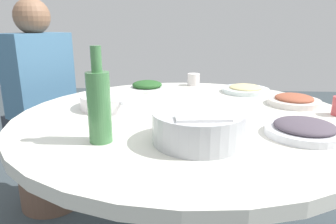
{
  "coord_description": "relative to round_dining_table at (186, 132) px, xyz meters",
  "views": [
    {
      "loc": [
        -0.01,
        1.17,
        1.09
      ],
      "look_at": [
        0.07,
        0.06,
        0.76
      ],
      "focal_mm": 32.95,
      "sensor_mm": 36.0,
      "label": 1
    }
  ],
  "objects": [
    {
      "name": "green_bottle",
      "position": [
        0.25,
        0.32,
        0.19
      ],
      "size": [
        0.07,
        0.07,
        0.28
      ],
      "color": "#427945",
      "rests_on": "round_dining_table"
    },
    {
      "name": "rice_bowl",
      "position": [
        -0.04,
        0.3,
        0.13
      ],
      "size": [
        0.28,
        0.28,
        0.1
      ],
      "color": "#B2B5BA",
      "rests_on": "round_dining_table"
    },
    {
      "name": "diner_left",
      "position": [
        0.84,
        -0.49,
        0.11
      ],
      "size": [
        0.45,
        0.45,
        0.76
      ],
      "color": "#2D333D",
      "rests_on": "stool_for_diner_left"
    },
    {
      "name": "dish_stirfry",
      "position": [
        -0.47,
        -0.17,
        0.1
      ],
      "size": [
        0.22,
        0.22,
        0.05
      ],
      "color": "silver",
      "rests_on": "round_dining_table"
    },
    {
      "name": "dish_noodles",
      "position": [
        -0.3,
        -0.42,
        0.1
      ],
      "size": [
        0.24,
        0.24,
        0.04
      ],
      "color": "silver",
      "rests_on": "round_dining_table"
    },
    {
      "name": "stool_for_diner_left",
      "position": [
        0.84,
        -0.49,
        -0.44
      ],
      "size": [
        0.37,
        0.37,
        0.46
      ],
      "primitive_type": "cylinder",
      "color": "brown",
      "rests_on": "ground"
    },
    {
      "name": "soup_bowl",
      "position": [
        0.32,
        -0.07,
        0.11
      ],
      "size": [
        0.26,
        0.26,
        0.06
      ],
      "color": "white",
      "rests_on": "round_dining_table"
    },
    {
      "name": "dish_eggplant",
      "position": [
        -0.38,
        0.22,
        0.1
      ],
      "size": [
        0.24,
        0.24,
        0.05
      ],
      "color": "silver",
      "rests_on": "round_dining_table"
    },
    {
      "name": "round_dining_table",
      "position": [
        0.0,
        0.0,
        0.0
      ],
      "size": [
        1.33,
        1.33,
        0.74
      ],
      "color": "#99999E",
      "rests_on": "ground"
    },
    {
      "name": "dish_greens",
      "position": [
        0.22,
        -0.43,
        0.1
      ],
      "size": [
        0.22,
        0.22,
        0.05
      ],
      "color": "silver",
      "rests_on": "round_dining_table"
    },
    {
      "name": "tea_cup_near",
      "position": [
        -0.03,
        -0.58,
        0.11
      ],
      "size": [
        0.07,
        0.07,
        0.07
      ],
      "primitive_type": "cylinder",
      "color": "silver",
      "rests_on": "round_dining_table"
    }
  ]
}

